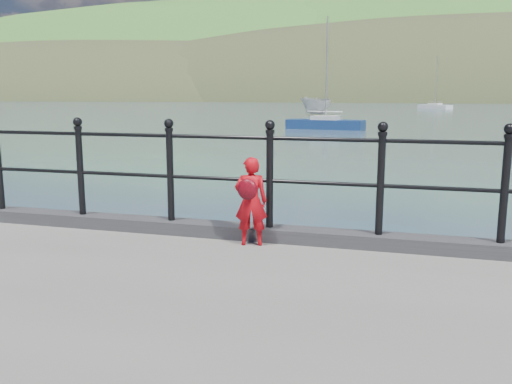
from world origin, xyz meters
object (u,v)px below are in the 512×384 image
(child, at_px, (251,201))
(sailboat_port, at_px, (325,125))
(launch_white, at_px, (316,106))
(sailboat_deep, at_px, (435,107))
(railing, at_px, (219,166))

(child, distance_m, sailboat_port, 35.45)
(launch_white, relative_size, sailboat_deep, 0.64)
(sailboat_deep, bearing_deg, child, -51.36)
(sailboat_port, xyz_separation_m, sailboat_deep, (10.11, 59.53, 0.00))
(launch_white, bearing_deg, sailboat_deep, 86.42)
(child, relative_size, launch_white, 0.17)
(child, height_order, sailboat_port, sailboat_port)
(child, xyz_separation_m, sailboat_deep, (5.61, 94.67, -1.15))
(child, distance_m, launch_white, 61.95)
(sailboat_port, distance_m, sailboat_deep, 60.38)
(sailboat_deep, bearing_deg, sailboat_port, -57.60)
(child, bearing_deg, sailboat_deep, -108.46)
(launch_white, bearing_deg, railing, -60.59)
(railing, height_order, sailboat_port, sailboat_port)
(sailboat_port, bearing_deg, child, -75.02)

